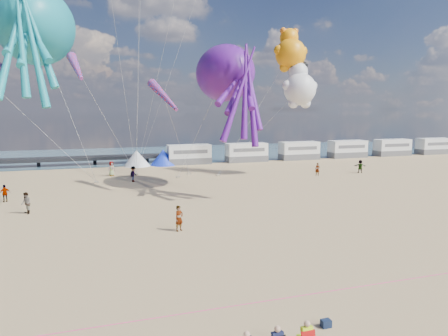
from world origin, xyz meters
TOP-DOWN VIEW (x-y plane):
  - ground at (0.00, 0.00)m, footprint 120.00×120.00m
  - water at (0.00, 55.00)m, footprint 120.00×120.00m
  - motorhome_0 at (6.00, 40.00)m, footprint 6.60×2.50m
  - motorhome_1 at (15.50, 40.00)m, footprint 6.60×2.50m
  - motorhome_2 at (25.00, 40.00)m, footprint 6.60×2.50m
  - motorhome_3 at (34.50, 40.00)m, footprint 6.60×2.50m
  - motorhome_4 at (44.00, 40.00)m, footprint 6.60×2.50m
  - motorhome_5 at (53.50, 40.00)m, footprint 6.60×2.50m
  - tent_white at (-2.00, 40.00)m, footprint 4.00×4.00m
  - tent_blue at (2.00, 40.00)m, footprint 4.00×4.00m
  - cooler_navy at (1.00, -7.64)m, footprint 0.38×0.28m
  - rope_line at (0.00, -5.00)m, footprint 34.00×0.03m
  - standing_person at (-2.09, 6.39)m, footprint 0.79×0.70m
  - beachgoer_0 at (-5.87, 31.92)m, footprint 0.82×0.74m
  - beachgoer_1 at (-13.07, 14.62)m, footprint 0.87×1.02m
  - beachgoer_2 at (-3.55, 26.88)m, footprint 1.08×1.13m
  - beachgoer_3 at (-15.64, 19.78)m, footprint 1.20×0.97m
  - beachgoer_4 at (25.99, 24.62)m, footprint 1.11×0.84m
  - beachgoer_5 at (19.39, 24.40)m, footprint 1.32×1.46m
  - sandbag_a at (-7.71, 27.12)m, footprint 0.50×0.35m
  - sandbag_b at (1.96, 27.97)m, footprint 0.50×0.35m
  - sandbag_c at (7.08, 27.88)m, footprint 0.50×0.35m
  - sandbag_d at (3.82, 30.15)m, footprint 0.50×0.35m
  - sandbag_e at (-2.84, 31.68)m, footprint 0.50×0.35m
  - kite_octopus_teal at (-12.78, 24.92)m, footprint 8.29×13.38m
  - kite_octopus_purple at (5.77, 20.80)m, footprint 8.81×11.95m
  - kite_panda at (16.90, 25.05)m, footprint 4.85×4.57m
  - kite_teddy_orange at (16.16, 26.32)m, footprint 4.95×4.69m
  - windsock_mid at (-0.72, 21.03)m, footprint 2.69×6.64m
  - windsock_right at (-8.88, 18.67)m, footprint 1.93×5.03m

SIDE VIEW (x-z plane):
  - ground at x=0.00m, z-range 0.00..0.00m
  - water at x=0.00m, z-range 0.02..0.02m
  - rope_line at x=0.00m, z-range 0.00..0.04m
  - sandbag_a at x=-7.71m, z-range 0.00..0.22m
  - sandbag_b at x=1.96m, z-range 0.00..0.22m
  - sandbag_c at x=7.08m, z-range 0.00..0.22m
  - sandbag_d at x=3.82m, z-range 0.00..0.22m
  - sandbag_e at x=-2.84m, z-range 0.00..0.22m
  - cooler_navy at x=1.00m, z-range 0.00..0.30m
  - beachgoer_5 at x=19.39m, z-range 0.00..1.62m
  - beachgoer_3 at x=-15.64m, z-range 0.00..1.62m
  - beachgoer_4 at x=25.99m, z-range 0.00..1.75m
  - beachgoer_1 at x=-13.07m, z-range 0.00..1.78m
  - standing_person at x=-2.09m, z-range 0.00..1.81m
  - beachgoer_2 at x=-3.55m, z-range 0.00..1.83m
  - beachgoer_0 at x=-5.87m, z-range 0.00..1.87m
  - tent_white at x=-2.00m, z-range 0.00..2.40m
  - tent_blue at x=2.00m, z-range 0.00..2.40m
  - motorhome_0 at x=6.00m, z-range 0.00..3.00m
  - motorhome_1 at x=15.50m, z-range 0.00..3.00m
  - motorhome_2 at x=25.00m, z-range 0.00..3.00m
  - motorhome_3 at x=34.50m, z-range 0.00..3.00m
  - motorhome_4 at x=44.00m, z-range 0.00..3.00m
  - motorhome_5 at x=53.50m, z-range 0.00..3.00m
  - windsock_mid at x=-0.72m, z-range 6.51..13.11m
  - kite_panda at x=16.90m, z-range 7.48..14.31m
  - kite_octopus_purple at x=5.77m, z-range 5.90..18.46m
  - windsock_right at x=-8.88m, z-range 9.71..14.66m
  - kite_teddy_orange at x=16.16m, z-range 11.99..18.55m
  - kite_octopus_teal at x=-12.78m, z-range 9.53..23.74m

